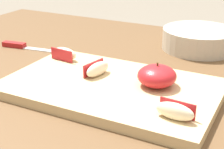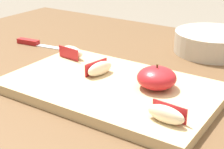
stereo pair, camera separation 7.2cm
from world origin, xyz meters
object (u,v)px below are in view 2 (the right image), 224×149
object	(u,v)px
apple_wedge_front	(166,114)
ceramic_fruit_bowl	(212,41)
cutting_board	(112,88)
apple_wedge_left	(72,52)
apple_wedge_middle	(100,68)
apple_half_skin_up	(157,78)
paring_knife	(32,43)

from	to	relation	value
apple_wedge_front	ceramic_fruit_bowl	world-z (taller)	ceramic_fruit_bowl
cutting_board	apple_wedge_left	size ratio (longest dim) A/B	6.31
apple_wedge_middle	ceramic_fruit_bowl	bearing A→B (deg)	68.52
apple_half_skin_up	apple_wedge_left	xyz separation A→B (m)	(-0.26, 0.04, -0.01)
cutting_board	apple_wedge_front	world-z (taller)	apple_wedge_front
apple_half_skin_up	paring_knife	size ratio (longest dim) A/B	0.50
apple_wedge_middle	apple_wedge_left	distance (m)	0.13
apple_wedge_left	cutting_board	bearing A→B (deg)	-23.88
cutting_board	paring_knife	xyz separation A→B (m)	(-0.38, 0.14, -0.00)
paring_knife	apple_half_skin_up	bearing A→B (deg)	-13.49
apple_wedge_left	ceramic_fruit_bowl	world-z (taller)	ceramic_fruit_bowl
apple_half_skin_up	apple_wedge_left	size ratio (longest dim) A/B	1.14
cutting_board	apple_half_skin_up	world-z (taller)	apple_half_skin_up
apple_wedge_front	paring_knife	bearing A→B (deg)	157.45
apple_wedge_left	ceramic_fruit_bowl	bearing A→B (deg)	48.83
ceramic_fruit_bowl	apple_wedge_left	bearing A→B (deg)	-131.17
apple_half_skin_up	ceramic_fruit_bowl	bearing A→B (deg)	89.82
cutting_board	paring_knife	bearing A→B (deg)	159.37
apple_wedge_middle	paring_knife	distance (m)	0.35
cutting_board	apple_wedge_left	bearing A→B (deg)	156.12
paring_knife	ceramic_fruit_bowl	distance (m)	0.52
cutting_board	ceramic_fruit_bowl	xyz separation A→B (m)	(0.09, 0.37, 0.02)
paring_knife	apple_wedge_front	bearing A→B (deg)	-22.55
apple_half_skin_up	paring_knife	xyz separation A→B (m)	(-0.47, 0.11, -0.04)
apple_wedge_front	ceramic_fruit_bowl	size ratio (longest dim) A/B	0.34
cutting_board	apple_wedge_front	distance (m)	0.18
apple_wedge_left	ceramic_fruit_bowl	distance (m)	0.39
cutting_board	apple_wedge_left	world-z (taller)	apple_wedge_left
apple_half_skin_up	apple_wedge_left	world-z (taller)	apple_half_skin_up
apple_half_skin_up	apple_wedge_front	xyz separation A→B (m)	(0.07, -0.11, -0.01)
apple_wedge_front	paring_knife	size ratio (longest dim) A/B	0.43
apple_wedge_front	apple_half_skin_up	bearing A→B (deg)	123.55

